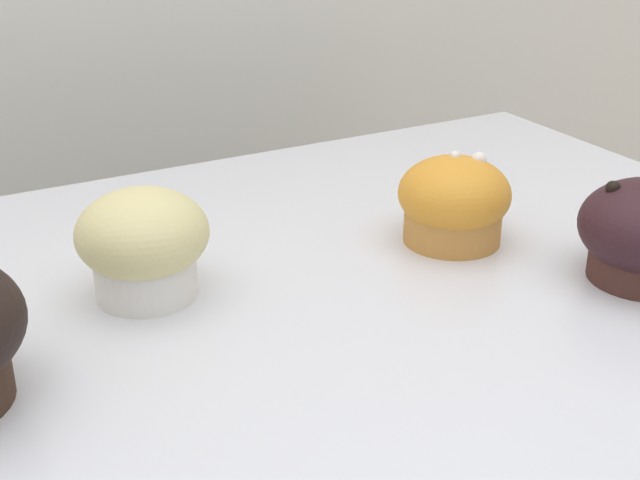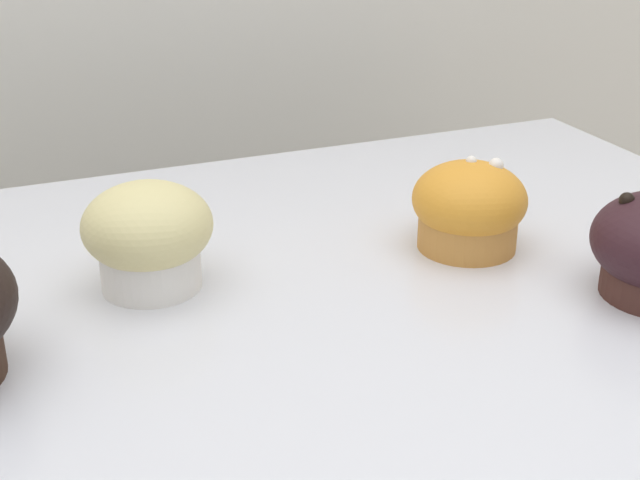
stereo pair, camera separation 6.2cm
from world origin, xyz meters
name	(u,v)px [view 2 (the right image)]	position (x,y,z in m)	size (l,w,h in m)	color
wall_back	(89,119)	(0.00, 0.60, 0.90)	(3.20, 0.10, 1.80)	beige
muffin_front_center	(469,208)	(0.21, 0.04, 0.96)	(0.09, 0.09, 0.07)	#C28039
muffin_back_left	(148,235)	(-0.04, 0.07, 0.96)	(0.09, 0.09, 0.08)	silver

